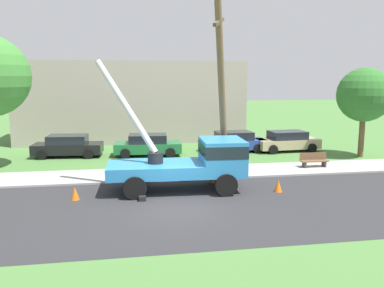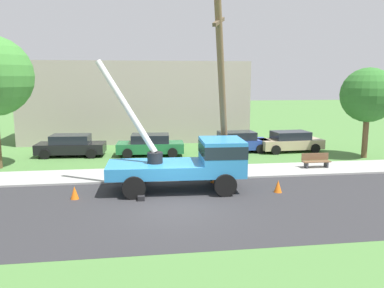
{
  "view_description": "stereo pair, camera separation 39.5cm",
  "coord_description": "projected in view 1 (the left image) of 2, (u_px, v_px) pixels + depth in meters",
  "views": [
    {
      "loc": [
        -1.98,
        -15.29,
        5.17
      ],
      "look_at": [
        1.15,
        3.42,
        2.01
      ],
      "focal_mm": 37.6,
      "sensor_mm": 36.0,
      "label": 1
    },
    {
      "loc": [
        -1.59,
        -15.35,
        5.17
      ],
      "look_at": [
        1.15,
        3.42,
        2.01
      ],
      "focal_mm": 37.6,
      "sensor_mm": 36.0,
      "label": 2
    }
  ],
  "objects": [
    {
      "name": "park_bench",
      "position": [
        314.0,
        161.0,
        22.94
      ],
      "size": [
        1.6,
        0.45,
        0.9
      ],
      "color": "brown",
      "rests_on": "ground"
    },
    {
      "name": "sidewalk_strip",
      "position": [
        164.0,
        174.0,
        21.55
      ],
      "size": [
        80.0,
        2.95,
        0.1
      ],
      "primitive_type": "cube",
      "color": "#9E9E99",
      "rests_on": "ground"
    },
    {
      "name": "parked_sedan_tan",
      "position": [
        287.0,
        141.0,
        28.34
      ],
      "size": [
        4.5,
        2.19,
        1.42
      ],
      "color": "tan",
      "rests_on": "ground"
    },
    {
      "name": "roadside_tree_near",
      "position": [
        364.0,
        95.0,
        25.73
      ],
      "size": [
        3.46,
        3.46,
        5.78
      ],
      "color": "brown",
      "rests_on": "ground"
    },
    {
      "name": "parked_sedan_blue",
      "position": [
        234.0,
        142.0,
        28.1
      ],
      "size": [
        4.46,
        2.12,
        1.42
      ],
      "color": "#263F99",
      "rests_on": "ground"
    },
    {
      "name": "traffic_cone_ahead",
      "position": [
        278.0,
        186.0,
        18.29
      ],
      "size": [
        0.36,
        0.36,
        0.56
      ],
      "primitive_type": "cone",
      "color": "orange",
      "rests_on": "ground"
    },
    {
      "name": "road_asphalt",
      "position": [
        178.0,
        208.0,
        16.05
      ],
      "size": [
        80.0,
        8.38,
        0.01
      ],
      "primitive_type": "cube",
      "color": "#2B2B2D",
      "rests_on": "ground"
    },
    {
      "name": "traffic_cone_curbside",
      "position": [
        214.0,
        177.0,
        19.9
      ],
      "size": [
        0.36,
        0.36,
        0.56
      ],
      "primitive_type": "cone",
      "color": "orange",
      "rests_on": "ground"
    },
    {
      "name": "parked_sedan_green",
      "position": [
        148.0,
        145.0,
        26.72
      ],
      "size": [
        4.51,
        2.21,
        1.42
      ],
      "color": "#1E6638",
      "rests_on": "ground"
    },
    {
      "name": "utility_truck",
      "position": [
        194.0,
        160.0,
        18.5
      ],
      "size": [
        6.75,
        3.21,
        5.98
      ],
      "color": "#2D84C6",
      "rests_on": "ground"
    },
    {
      "name": "ground_plane",
      "position": [
        155.0,
        153.0,
        27.72
      ],
      "size": [
        120.0,
        120.0,
        0.0
      ],
      "primitive_type": "plane",
      "color": "#477538"
    },
    {
      "name": "leaning_utility_pole",
      "position": [
        222.0,
        91.0,
        19.39
      ],
      "size": [
        1.56,
        2.98,
        8.75
      ],
      "color": "brown",
      "rests_on": "ground"
    },
    {
      "name": "lowrise_building_backdrop",
      "position": [
        132.0,
        101.0,
        33.54
      ],
      "size": [
        18.0,
        6.0,
        6.4
      ],
      "primitive_type": "cube",
      "color": "#A5998C",
      "rests_on": "ground"
    },
    {
      "name": "traffic_cone_behind",
      "position": [
        75.0,
        193.0,
        17.1
      ],
      "size": [
        0.36,
        0.36,
        0.56
      ],
      "primitive_type": "cone",
      "color": "orange",
      "rests_on": "ground"
    },
    {
      "name": "parked_sedan_black",
      "position": [
        68.0,
        146.0,
        26.36
      ],
      "size": [
        4.52,
        2.23,
        1.42
      ],
      "color": "black",
      "rests_on": "ground"
    }
  ]
}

